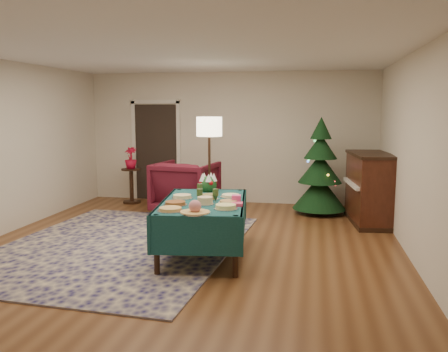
% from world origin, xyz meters
% --- Properties ---
extents(room_shell, '(7.00, 7.00, 7.00)m').
position_xyz_m(room_shell, '(0.00, 0.00, 1.35)').
color(room_shell, '#593319').
rests_on(room_shell, ground).
extents(doorway, '(1.08, 0.04, 2.16)m').
position_xyz_m(doorway, '(-1.60, 3.48, 1.10)').
color(doorway, black).
rests_on(doorway, ground).
extents(rug, '(3.48, 4.41, 0.02)m').
position_xyz_m(rug, '(-0.96, -0.05, 0.01)').
color(rug, '#151347').
rests_on(rug, ground).
extents(buffet_table, '(1.33, 2.01, 0.74)m').
position_xyz_m(buffet_table, '(0.31, -0.20, 0.59)').
color(buffet_table, black).
rests_on(buffet_table, ground).
extents(platter_0, '(0.32, 0.32, 0.05)m').
position_xyz_m(platter_0, '(0.07, -0.90, 0.76)').
color(platter_0, silver).
rests_on(platter_0, buffet_table).
extents(platter_1, '(0.36, 0.36, 0.16)m').
position_xyz_m(platter_1, '(0.39, -0.96, 0.80)').
color(platter_1, silver).
rests_on(platter_1, buffet_table).
extents(platter_2, '(0.29, 0.29, 0.06)m').
position_xyz_m(platter_2, '(0.70, -0.67, 0.76)').
color(platter_2, silver).
rests_on(platter_2, buffet_table).
extents(platter_3, '(0.30, 0.30, 0.05)m').
position_xyz_m(platter_3, '(0.03, -0.55, 0.76)').
color(platter_3, silver).
rests_on(platter_3, buffet_table).
extents(platter_4, '(0.23, 0.23, 0.10)m').
position_xyz_m(platter_4, '(0.39, -0.44, 0.78)').
color(platter_4, silver).
rests_on(platter_4, buffet_table).
extents(platter_5, '(0.26, 0.26, 0.04)m').
position_xyz_m(platter_5, '(0.67, -0.31, 0.75)').
color(platter_5, silver).
rests_on(platter_5, buffet_table).
extents(platter_6, '(0.29, 0.29, 0.05)m').
position_xyz_m(platter_6, '(-0.02, -0.08, 0.76)').
color(platter_6, silver).
rests_on(platter_6, buffet_table).
extents(platter_7, '(0.24, 0.24, 0.07)m').
position_xyz_m(platter_7, '(0.36, -0.08, 0.77)').
color(platter_7, silver).
rests_on(platter_7, buffet_table).
extents(platter_8, '(0.29, 0.29, 0.04)m').
position_xyz_m(platter_8, '(0.62, 0.12, 0.75)').
color(platter_8, silver).
rests_on(platter_8, buffet_table).
extents(goblet_0, '(0.08, 0.08, 0.17)m').
position_xyz_m(goblet_0, '(0.18, 0.15, 0.83)').
color(goblet_0, '#2D471E').
rests_on(goblet_0, buffet_table).
extents(goblet_1, '(0.08, 0.08, 0.17)m').
position_xyz_m(goblet_1, '(0.48, -0.23, 0.83)').
color(goblet_1, '#2D471E').
rests_on(goblet_1, buffet_table).
extents(goblet_2, '(0.08, 0.08, 0.17)m').
position_xyz_m(goblet_2, '(0.27, -0.26, 0.83)').
color(goblet_2, '#2D471E').
rests_on(goblet_2, buffet_table).
extents(napkin_stack, '(0.16, 0.16, 0.04)m').
position_xyz_m(napkin_stack, '(0.80, -0.43, 0.76)').
color(napkin_stack, '#DD3D65').
rests_on(napkin_stack, buffet_table).
extents(gift_box, '(0.13, 0.13, 0.10)m').
position_xyz_m(gift_box, '(0.76, -0.24, 0.78)').
color(gift_box, '#EC418C').
rests_on(gift_box, buffet_table).
extents(centerpiece, '(0.26, 0.27, 0.30)m').
position_xyz_m(centerpiece, '(0.21, 0.53, 0.86)').
color(centerpiece, '#1E4C1E').
rests_on(centerpiece, buffet_table).
extents(armchair, '(1.18, 1.12, 1.08)m').
position_xyz_m(armchair, '(-0.60, 2.22, 0.54)').
color(armchair, '#4F111E').
rests_on(armchair, ground).
extents(floor_lamp, '(0.44, 0.44, 1.81)m').
position_xyz_m(floor_lamp, '(-0.04, 1.74, 1.54)').
color(floor_lamp, '#A57F3F').
rests_on(floor_lamp, ground).
extents(side_table, '(0.40, 0.40, 0.72)m').
position_xyz_m(side_table, '(-1.99, 2.99, 0.35)').
color(side_table, black).
rests_on(side_table, ground).
extents(potted_plant, '(0.25, 0.45, 0.25)m').
position_xyz_m(potted_plant, '(-1.99, 2.99, 0.85)').
color(potted_plant, '#BA0D2A').
rests_on(potted_plant, side_table).
extents(christmas_tree, '(1.25, 1.25, 1.81)m').
position_xyz_m(christmas_tree, '(1.85, 2.70, 0.81)').
color(christmas_tree, black).
rests_on(christmas_tree, ground).
extents(piano, '(0.80, 1.46, 1.21)m').
position_xyz_m(piano, '(2.69, 2.09, 0.59)').
color(piano, black).
rests_on(piano, ground).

